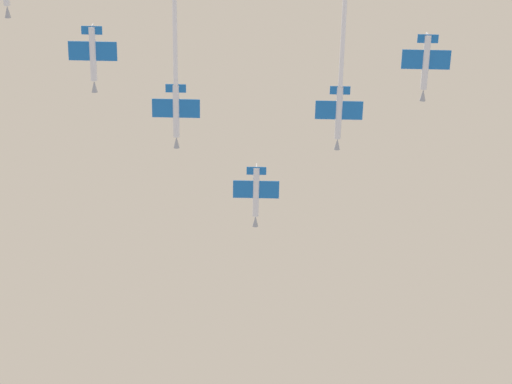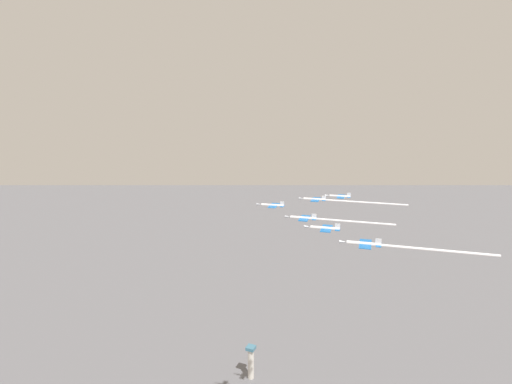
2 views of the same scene
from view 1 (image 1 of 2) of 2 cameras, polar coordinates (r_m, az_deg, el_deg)
The scene contains 5 objects.
jet_lead at distance 164.09m, azimuth -0.00°, elevation -0.08°, with size 8.37×11.40×2.37m.
jet_port_inner at distance 157.07m, azimuth -4.91°, elevation 7.69°, with size 8.37×37.63×2.37m.
jet_starboard_inner at distance 157.33m, azimuth 5.25°, elevation 8.36°, with size 8.79×43.22×2.37m.
jet_port_outer at distance 159.54m, azimuth -9.87°, elevation 8.17°, with size 8.37×11.40×2.37m.
jet_starboard_outer at distance 158.48m, azimuth 10.26°, elevation 7.66°, with size 8.37×11.40×2.37m.
Camera 1 is at (8.59, 63.62, 1.52)m, focal length 65.93 mm.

